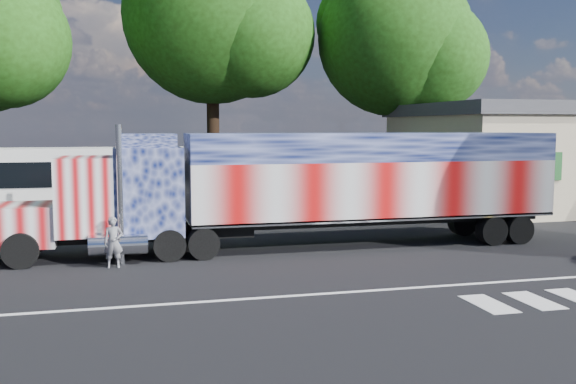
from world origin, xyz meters
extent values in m
plane|color=black|center=(0.00, 0.00, 0.00)|extent=(100.00, 100.00, 0.00)
cube|color=silver|center=(0.00, -3.00, 0.01)|extent=(30.00, 0.15, 0.01)
cube|color=silver|center=(2.80, -4.80, 0.01)|extent=(0.70, 1.60, 0.01)
cube|color=silver|center=(4.00, -4.80, 0.01)|extent=(0.70, 1.60, 0.01)
cube|color=black|center=(-5.51, 2.89, 0.66)|extent=(8.47, 0.94, 0.28)
cube|color=#D77E81|center=(-8.52, 2.89, 1.13)|extent=(2.45, 2.07, 1.22)
cube|color=#D77E81|center=(-6.45, 2.89, 1.98)|extent=(1.69, 2.35, 2.35)
cube|color=black|center=(-7.25, 2.89, 2.40)|extent=(0.06, 1.98, 0.85)
cube|color=#485185|center=(-4.57, 2.89, 2.07)|extent=(2.07, 2.35, 2.73)
cube|color=#485185|center=(-4.57, 2.89, 3.62)|extent=(1.69, 2.26, 0.47)
cylinder|color=silver|center=(-5.42, 4.13, 2.07)|extent=(0.19, 0.19, 4.14)
cylinder|color=silver|center=(-5.42, 1.65, 2.07)|extent=(0.19, 0.19, 4.14)
cylinder|color=silver|center=(-5.51, 4.11, 0.61)|extent=(1.69, 0.62, 0.62)
cylinder|color=silver|center=(-5.51, 1.67, 0.61)|extent=(1.69, 0.62, 0.62)
cylinder|color=black|center=(-8.24, 1.85, 0.52)|extent=(1.04, 0.33, 1.04)
cylinder|color=black|center=(-8.24, 3.92, 0.52)|extent=(1.04, 0.33, 1.04)
cylinder|color=black|center=(-4.01, 1.90, 0.49)|extent=(0.98, 0.52, 0.98)
cylinder|color=black|center=(-4.01, 3.88, 0.49)|extent=(0.98, 0.52, 0.98)
cylinder|color=black|center=(-2.97, 1.90, 0.49)|extent=(0.98, 0.52, 0.98)
cylinder|color=black|center=(-2.97, 3.88, 0.49)|extent=(0.98, 0.52, 0.98)
cube|color=black|center=(2.96, 2.89, 0.89)|extent=(12.23, 1.04, 0.28)
cube|color=#D07272|center=(2.96, 2.89, 1.98)|extent=(12.61, 2.45, 1.88)
cube|color=#434F85|center=(2.96, 2.89, 3.39)|extent=(12.61, 2.45, 0.94)
cube|color=silver|center=(2.96, 2.89, 1.04)|extent=(12.61, 2.45, 0.11)
cube|color=silver|center=(9.28, 2.89, 2.45)|extent=(0.04, 2.35, 2.73)
cylinder|color=black|center=(7.01, 1.90, 0.49)|extent=(0.98, 0.52, 0.98)
cylinder|color=black|center=(7.01, 3.88, 0.49)|extent=(0.98, 0.52, 0.98)
cylinder|color=black|center=(8.04, 1.90, 0.49)|extent=(0.98, 0.52, 0.98)
cylinder|color=black|center=(8.04, 3.88, 0.49)|extent=(0.98, 0.52, 0.98)
cube|color=white|center=(-6.10, 10.16, 1.60)|extent=(10.98, 2.38, 3.20)
cube|color=black|center=(-6.10, 10.16, 2.20)|extent=(10.62, 2.43, 1.01)
cube|color=black|center=(-6.10, 10.16, 0.41)|extent=(10.98, 2.38, 0.23)
cylinder|color=black|center=(-10.22, 11.30, 0.46)|extent=(0.92, 0.27, 0.92)
cylinder|color=black|center=(-3.36, 9.02, 0.46)|extent=(0.92, 0.27, 0.92)
cylinder|color=black|center=(-3.36, 11.30, 0.46)|extent=(0.92, 0.27, 0.92)
cylinder|color=black|center=(-2.53, 9.02, 0.46)|extent=(0.92, 0.27, 0.92)
cylinder|color=black|center=(-2.53, 11.30, 0.46)|extent=(0.92, 0.27, 0.92)
cube|color=#1E5926|center=(12.00, 5.96, 2.40)|extent=(1.60, 0.08, 1.20)
imported|color=slate|center=(-5.64, 1.31, 0.74)|extent=(0.55, 0.37, 1.49)
cylinder|color=black|center=(9.37, 15.93, 3.56)|extent=(0.70, 0.70, 7.12)
sphere|color=#205213|center=(9.37, 15.93, 8.90)|extent=(8.51, 8.51, 8.51)
sphere|color=#205213|center=(11.07, 14.65, 7.88)|extent=(5.96, 5.96, 5.96)
sphere|color=#205213|center=(8.09, 17.21, 9.92)|extent=(5.53, 5.53, 5.53)
cylinder|color=black|center=(-0.42, 18.60, 4.09)|extent=(0.70, 0.70, 8.18)
sphere|color=#205213|center=(-0.42, 18.60, 10.23)|extent=(9.80, 9.80, 9.80)
sphere|color=#205213|center=(1.54, 17.13, 9.06)|extent=(6.86, 6.86, 6.86)
sphere|color=#205213|center=(-10.81, 15.82, 8.12)|extent=(6.38, 6.38, 6.38)
camera|label=1|loc=(-5.22, -17.66, 4.07)|focal=40.00mm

